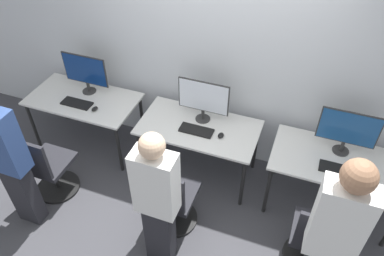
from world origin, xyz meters
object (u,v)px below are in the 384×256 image
monitor_right (348,130)px  monitor_left (85,72)px  keyboard_left (77,103)px  mouse_center (221,135)px  person_center (157,199)px  office_chair_right (314,241)px  mouse_right (368,176)px  office_chair_left (48,169)px  keyboard_right (339,170)px  monitor_center (203,99)px  person_right (332,238)px  office_chair_center (172,201)px  person_left (8,157)px  mouse_left (95,109)px  keyboard_center (196,130)px

monitor_right → monitor_left: bearing=179.9°
monitor_left → keyboard_left: monitor_left is taller
mouse_center → person_center: person_center is taller
monitor_right → office_chair_right: size_ratio=0.63×
mouse_right → office_chair_right: office_chair_right is taller
monitor_left → office_chair_left: 1.19m
keyboard_left → keyboard_right: 2.92m
office_chair_left → monitor_center: monitor_center is taller
monitor_center → keyboard_right: monitor_center is taller
monitor_right → person_right: 1.25m
office_chair_center → person_center: bearing=-84.4°
office_chair_left → person_center: 1.56m
monitor_center → monitor_right: 1.46m
person_left → office_chair_right: bearing=9.8°
monitor_center → monitor_right: same height
person_center → office_chair_left: bearing=168.7°
mouse_left → mouse_right: same height
monitor_left → mouse_center: monitor_left is taller
keyboard_center → person_center: bearing=-87.9°
mouse_right → person_right: 1.05m
mouse_right → office_chair_right: (-0.34, -0.61, -0.36)m
mouse_left → office_chair_right: size_ratio=0.10×
person_center → mouse_right: bearing=31.1°
office_chair_right → office_chair_left: bearing=-177.6°
keyboard_center → monitor_right: monitor_right is taller
keyboard_left → keyboard_center: size_ratio=1.00×
keyboard_left → mouse_left: bearing=-5.8°
keyboard_left → monitor_right: size_ratio=0.65×
monitor_right → keyboard_right: bearing=-90.0°
keyboard_left → keyboard_right: bearing=-0.3°
monitor_left → mouse_left: size_ratio=6.21×
keyboard_left → keyboard_right: (2.92, -0.01, 0.00)m
keyboard_right → person_right: bearing=-92.4°
mouse_right → keyboard_center: bearing=178.1°
keyboard_left → office_chair_right: size_ratio=0.41×
office_chair_left → monitor_center: 1.84m
office_chair_center → monitor_center: bearing=90.2°
person_center → keyboard_left: bearing=145.5°
mouse_left → office_chair_center: bearing=-27.9°
person_right → monitor_left: bearing=156.4°
person_center → keyboard_right: (1.42, 1.02, -0.14)m
keyboard_left → keyboard_center: 1.46m
person_left → keyboard_center: (1.43, 1.15, -0.18)m
keyboard_left → office_chair_right: (2.84, -0.62, -0.36)m
keyboard_left → keyboard_center: (1.46, 0.04, 0.00)m
office_chair_center → mouse_center: bearing=69.5°
keyboard_center → office_chair_right: size_ratio=0.41×
mouse_left → person_right: 2.81m
mouse_left → person_center: person_center is taller
mouse_center → monitor_right: size_ratio=0.16×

